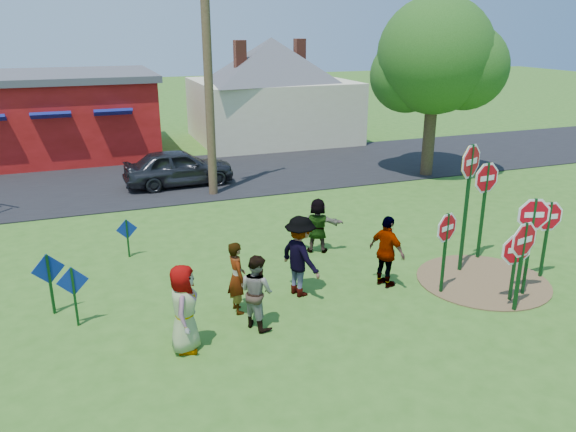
{
  "coord_description": "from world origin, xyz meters",
  "views": [
    {
      "loc": [
        -4.43,
        -11.14,
        6.01
      ],
      "look_at": [
        0.32,
        1.6,
        1.37
      ],
      "focal_mm": 35.0,
      "sensor_mm": 36.0,
      "label": 1
    }
  ],
  "objects_px": {
    "stop_sign_a": "(523,248)",
    "stop_sign_c": "(532,225)",
    "suv": "(179,167)",
    "leafy_tree": "(438,62)",
    "person_b": "(237,277)",
    "person_a": "(184,309)",
    "stop_sign_b": "(469,176)",
    "utility_pole": "(207,44)",
    "stop_sign_d": "(486,187)"
  },
  "relations": [
    {
      "from": "stop_sign_a",
      "to": "stop_sign_d",
      "type": "relative_size",
      "value": 0.79
    },
    {
      "from": "leafy_tree",
      "to": "stop_sign_c",
      "type": "bearing_deg",
      "value": -112.68
    },
    {
      "from": "suv",
      "to": "leafy_tree",
      "type": "xyz_separation_m",
      "value": [
        10.16,
        -1.95,
        3.86
      ]
    },
    {
      "from": "stop_sign_d",
      "to": "person_a",
      "type": "height_order",
      "value": "stop_sign_d"
    },
    {
      "from": "stop_sign_b",
      "to": "suv",
      "type": "bearing_deg",
      "value": 92.46
    },
    {
      "from": "stop_sign_a",
      "to": "stop_sign_c",
      "type": "xyz_separation_m",
      "value": [
        0.74,
        0.57,
        0.23
      ]
    },
    {
      "from": "stop_sign_b",
      "to": "suv",
      "type": "xyz_separation_m",
      "value": [
        -5.32,
        10.59,
        -1.78
      ]
    },
    {
      "from": "stop_sign_c",
      "to": "suv",
      "type": "xyz_separation_m",
      "value": [
        -5.86,
        12.23,
        -0.99
      ]
    },
    {
      "from": "stop_sign_a",
      "to": "stop_sign_c",
      "type": "bearing_deg",
      "value": 26.44
    },
    {
      "from": "stop_sign_b",
      "to": "leafy_tree",
      "type": "relative_size",
      "value": 0.48
    },
    {
      "from": "stop_sign_b",
      "to": "person_a",
      "type": "height_order",
      "value": "stop_sign_b"
    },
    {
      "from": "stop_sign_a",
      "to": "utility_pole",
      "type": "relative_size",
      "value": 0.22
    },
    {
      "from": "stop_sign_a",
      "to": "stop_sign_b",
      "type": "relative_size",
      "value": 0.64
    },
    {
      "from": "stop_sign_b",
      "to": "stop_sign_c",
      "type": "height_order",
      "value": "stop_sign_b"
    },
    {
      "from": "stop_sign_b",
      "to": "utility_pole",
      "type": "distance_m",
      "value": 10.37
    },
    {
      "from": "suv",
      "to": "person_a",
      "type": "bearing_deg",
      "value": 168.03
    },
    {
      "from": "stop_sign_b",
      "to": "stop_sign_d",
      "type": "xyz_separation_m",
      "value": [
        0.97,
        0.52,
        -0.51
      ]
    },
    {
      "from": "stop_sign_a",
      "to": "stop_sign_b",
      "type": "xyz_separation_m",
      "value": [
        0.2,
        2.21,
        1.02
      ]
    },
    {
      "from": "stop_sign_a",
      "to": "person_a",
      "type": "relative_size",
      "value": 1.25
    },
    {
      "from": "stop_sign_a",
      "to": "stop_sign_b",
      "type": "bearing_deg",
      "value": 73.88
    },
    {
      "from": "stop_sign_d",
      "to": "leafy_tree",
      "type": "height_order",
      "value": "leafy_tree"
    },
    {
      "from": "person_b",
      "to": "suv",
      "type": "bearing_deg",
      "value": -6.54
    },
    {
      "from": "utility_pole",
      "to": "stop_sign_b",
      "type": "bearing_deg",
      "value": -64.12
    },
    {
      "from": "stop_sign_a",
      "to": "suv",
      "type": "xyz_separation_m",
      "value": [
        -5.13,
        12.8,
        -0.76
      ]
    },
    {
      "from": "person_b",
      "to": "suv",
      "type": "distance_m",
      "value": 10.68
    },
    {
      "from": "stop_sign_a",
      "to": "person_a",
      "type": "height_order",
      "value": "stop_sign_a"
    },
    {
      "from": "person_b",
      "to": "stop_sign_c",
      "type": "bearing_deg",
      "value": -106.82
    },
    {
      "from": "stop_sign_c",
      "to": "stop_sign_d",
      "type": "xyz_separation_m",
      "value": [
        0.43,
        2.17,
        0.28
      ]
    },
    {
      "from": "stop_sign_b",
      "to": "leafy_tree",
      "type": "bearing_deg",
      "value": 36.51
    },
    {
      "from": "stop_sign_d",
      "to": "suv",
      "type": "xyz_separation_m",
      "value": [
        -6.3,
        10.07,
        -1.26
      ]
    },
    {
      "from": "stop_sign_a",
      "to": "person_b",
      "type": "xyz_separation_m",
      "value": [
        -5.74,
        2.13,
        -0.7
      ]
    },
    {
      "from": "stop_sign_a",
      "to": "suv",
      "type": "bearing_deg",
      "value": 100.75
    },
    {
      "from": "utility_pole",
      "to": "leafy_tree",
      "type": "distance_m",
      "value": 9.23
    },
    {
      "from": "suv",
      "to": "person_b",
      "type": "bearing_deg",
      "value": 174.21
    },
    {
      "from": "stop_sign_d",
      "to": "utility_pole",
      "type": "height_order",
      "value": "utility_pole"
    },
    {
      "from": "stop_sign_a",
      "to": "leafy_tree",
      "type": "xyz_separation_m",
      "value": [
        5.04,
        10.85,
        3.11
      ]
    },
    {
      "from": "person_a",
      "to": "stop_sign_d",
      "type": "bearing_deg",
      "value": -59.79
    },
    {
      "from": "stop_sign_a",
      "to": "leafy_tree",
      "type": "distance_m",
      "value": 12.36
    },
    {
      "from": "person_a",
      "to": "suv",
      "type": "bearing_deg",
      "value": 8.79
    },
    {
      "from": "leafy_tree",
      "to": "person_b",
      "type": "bearing_deg",
      "value": -141.03
    },
    {
      "from": "stop_sign_a",
      "to": "person_a",
      "type": "distance_m",
      "value": 7.2
    },
    {
      "from": "stop_sign_d",
      "to": "person_b",
      "type": "xyz_separation_m",
      "value": [
        -6.91,
        -0.6,
        -1.2
      ]
    },
    {
      "from": "stop_sign_c",
      "to": "stop_sign_d",
      "type": "relative_size",
      "value": 0.89
    },
    {
      "from": "stop_sign_c",
      "to": "suv",
      "type": "bearing_deg",
      "value": 132.86
    },
    {
      "from": "stop_sign_a",
      "to": "person_b",
      "type": "height_order",
      "value": "stop_sign_a"
    },
    {
      "from": "stop_sign_b",
      "to": "leafy_tree",
      "type": "xyz_separation_m",
      "value": [
        4.84,
        8.64,
        2.08
      ]
    },
    {
      "from": "stop_sign_c",
      "to": "person_b",
      "type": "xyz_separation_m",
      "value": [
        -6.48,
        1.57,
        -0.93
      ]
    },
    {
      "from": "person_a",
      "to": "person_b",
      "type": "height_order",
      "value": "person_a"
    },
    {
      "from": "person_a",
      "to": "leafy_tree",
      "type": "distance_m",
      "value": 16.08
    },
    {
      "from": "stop_sign_a",
      "to": "stop_sign_d",
      "type": "xyz_separation_m",
      "value": [
        1.17,
        2.73,
        0.51
      ]
    }
  ]
}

